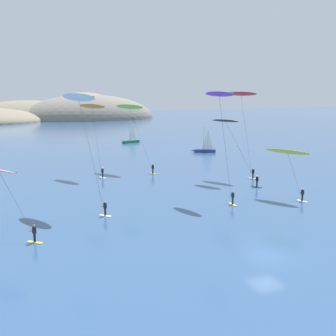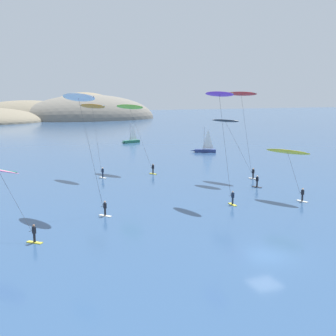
{
  "view_description": "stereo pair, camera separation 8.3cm",
  "coord_description": "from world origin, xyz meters",
  "px_view_note": "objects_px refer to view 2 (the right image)",
  "views": [
    {
      "loc": [
        -20.62,
        -26.91,
        13.16
      ],
      "look_at": [
        0.67,
        21.81,
        3.78
      ],
      "focal_mm": 45.0,
      "sensor_mm": 36.0,
      "label": 1
    },
    {
      "loc": [
        -20.55,
        -26.95,
        13.16
      ],
      "look_at": [
        0.67,
        21.81,
        3.78
      ],
      "focal_mm": 45.0,
      "sensor_mm": 36.0,
      "label": 2
    }
  ],
  "objects_px": {
    "sailboat_far": "(130,140)",
    "sailboat_near": "(204,149)",
    "kitesurfer_black": "(228,126)",
    "kitesurfer_purple": "(221,105)",
    "kitesurfer_pink": "(1,174)",
    "kitesurfer_yellow": "(289,155)",
    "kitesurfer_lime": "(131,111)",
    "kitesurfer_orange": "(93,111)",
    "kitesurfer_white": "(80,105)",
    "kitesurfer_red": "(242,100)"
  },
  "relations": [
    {
      "from": "sailboat_near",
      "to": "sailboat_far",
      "type": "xyz_separation_m",
      "value": [
        -9.46,
        24.55,
        0.0
      ]
    },
    {
      "from": "sailboat_near",
      "to": "kitesurfer_black",
      "type": "distance_m",
      "value": 34.19
    },
    {
      "from": "kitesurfer_lime",
      "to": "kitesurfer_red",
      "type": "relative_size",
      "value": 0.85
    },
    {
      "from": "kitesurfer_purple",
      "to": "kitesurfer_black",
      "type": "bearing_deg",
      "value": 53.54
    },
    {
      "from": "sailboat_far",
      "to": "kitesurfer_orange",
      "type": "distance_m",
      "value": 48.49
    },
    {
      "from": "kitesurfer_pink",
      "to": "kitesurfer_yellow",
      "type": "bearing_deg",
      "value": 0.52
    },
    {
      "from": "sailboat_near",
      "to": "kitesurfer_orange",
      "type": "distance_m",
      "value": 36.37
    },
    {
      "from": "kitesurfer_black",
      "to": "kitesurfer_white",
      "type": "distance_m",
      "value": 24.33
    },
    {
      "from": "kitesurfer_pink",
      "to": "sailboat_far",
      "type": "bearing_deg",
      "value": 62.5
    },
    {
      "from": "sailboat_far",
      "to": "kitesurfer_yellow",
      "type": "height_order",
      "value": "kitesurfer_yellow"
    },
    {
      "from": "sailboat_near",
      "to": "kitesurfer_orange",
      "type": "relative_size",
      "value": 0.49
    },
    {
      "from": "kitesurfer_orange",
      "to": "kitesurfer_yellow",
      "type": "height_order",
      "value": "kitesurfer_orange"
    },
    {
      "from": "kitesurfer_yellow",
      "to": "sailboat_near",
      "type": "bearing_deg",
      "value": 75.48
    },
    {
      "from": "sailboat_near",
      "to": "kitesurfer_yellow",
      "type": "height_order",
      "value": "kitesurfer_yellow"
    },
    {
      "from": "kitesurfer_black",
      "to": "kitesurfer_purple",
      "type": "height_order",
      "value": "kitesurfer_purple"
    },
    {
      "from": "sailboat_near",
      "to": "kitesurfer_pink",
      "type": "height_order",
      "value": "kitesurfer_pink"
    },
    {
      "from": "kitesurfer_lime",
      "to": "kitesurfer_orange",
      "type": "distance_m",
      "value": 7.49
    },
    {
      "from": "kitesurfer_lime",
      "to": "kitesurfer_orange",
      "type": "bearing_deg",
      "value": -161.08
    },
    {
      "from": "kitesurfer_white",
      "to": "kitesurfer_orange",
      "type": "bearing_deg",
      "value": 72.61
    },
    {
      "from": "sailboat_far",
      "to": "kitesurfer_lime",
      "type": "distance_m",
      "value": 43.68
    },
    {
      "from": "sailboat_far",
      "to": "kitesurfer_purple",
      "type": "relative_size",
      "value": 0.44
    },
    {
      "from": "kitesurfer_orange",
      "to": "kitesurfer_purple",
      "type": "relative_size",
      "value": 0.87
    },
    {
      "from": "sailboat_near",
      "to": "kitesurfer_purple",
      "type": "relative_size",
      "value": 0.42
    },
    {
      "from": "kitesurfer_orange",
      "to": "kitesurfer_black",
      "type": "xyz_separation_m",
      "value": [
        17.13,
        -12.42,
        -2.01
      ]
    },
    {
      "from": "kitesurfer_black",
      "to": "kitesurfer_yellow",
      "type": "xyz_separation_m",
      "value": [
        1.68,
        -11.77,
        -2.83
      ]
    },
    {
      "from": "kitesurfer_lime",
      "to": "kitesurfer_black",
      "type": "bearing_deg",
      "value": -55.92
    },
    {
      "from": "kitesurfer_black",
      "to": "kitesurfer_yellow",
      "type": "relative_size",
      "value": 1.48
    },
    {
      "from": "sailboat_far",
      "to": "kitesurfer_black",
      "type": "height_order",
      "value": "kitesurfer_black"
    },
    {
      "from": "kitesurfer_lime",
      "to": "kitesurfer_white",
      "type": "xyz_separation_m",
      "value": [
        -13.08,
        -21.58,
        1.58
      ]
    },
    {
      "from": "kitesurfer_black",
      "to": "kitesurfer_pink",
      "type": "bearing_deg",
      "value": -159.24
    },
    {
      "from": "kitesurfer_black",
      "to": "kitesurfer_orange",
      "type": "bearing_deg",
      "value": 144.05
    },
    {
      "from": "kitesurfer_black",
      "to": "kitesurfer_red",
      "type": "distance_m",
      "value": 6.3
    },
    {
      "from": "kitesurfer_purple",
      "to": "kitesurfer_orange",
      "type": "bearing_deg",
      "value": 115.63
    },
    {
      "from": "kitesurfer_lime",
      "to": "kitesurfer_red",
      "type": "bearing_deg",
      "value": -40.03
    },
    {
      "from": "kitesurfer_red",
      "to": "kitesurfer_yellow",
      "type": "bearing_deg",
      "value": -99.82
    },
    {
      "from": "kitesurfer_pink",
      "to": "kitesurfer_orange",
      "type": "distance_m",
      "value": 28.97
    },
    {
      "from": "kitesurfer_pink",
      "to": "kitesurfer_orange",
      "type": "relative_size",
      "value": 0.62
    },
    {
      "from": "kitesurfer_yellow",
      "to": "kitesurfer_red",
      "type": "height_order",
      "value": "kitesurfer_red"
    },
    {
      "from": "kitesurfer_pink",
      "to": "kitesurfer_white",
      "type": "distance_m",
      "value": 11.94
    },
    {
      "from": "kitesurfer_black",
      "to": "kitesurfer_purple",
      "type": "xyz_separation_m",
      "value": [
        -6.77,
        -9.16,
        3.42
      ]
    },
    {
      "from": "sailboat_near",
      "to": "kitesurfer_red",
      "type": "relative_size",
      "value": 0.42
    },
    {
      "from": "sailboat_far",
      "to": "kitesurfer_yellow",
      "type": "distance_m",
      "value": 67.3
    },
    {
      "from": "kitesurfer_lime",
      "to": "kitesurfer_yellow",
      "type": "height_order",
      "value": "kitesurfer_lime"
    },
    {
      "from": "kitesurfer_red",
      "to": "sailboat_near",
      "type": "bearing_deg",
      "value": 73.08
    },
    {
      "from": "sailboat_far",
      "to": "kitesurfer_white",
      "type": "distance_m",
      "value": 68.35
    },
    {
      "from": "kitesurfer_lime",
      "to": "sailboat_far",
      "type": "bearing_deg",
      "value": 71.84
    },
    {
      "from": "kitesurfer_pink",
      "to": "kitesurfer_white",
      "type": "relative_size",
      "value": 0.55
    },
    {
      "from": "kitesurfer_orange",
      "to": "kitesurfer_yellow",
      "type": "distance_m",
      "value": 31.02
    },
    {
      "from": "sailboat_near",
      "to": "kitesurfer_black",
      "type": "relative_size",
      "value": 0.6
    },
    {
      "from": "sailboat_far",
      "to": "sailboat_near",
      "type": "bearing_deg",
      "value": -68.92
    }
  ]
}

